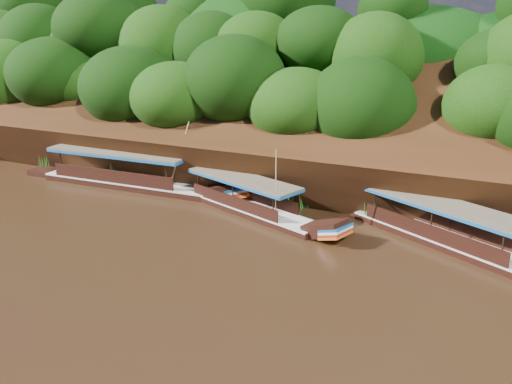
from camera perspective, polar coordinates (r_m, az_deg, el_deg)
ground at (r=25.81m, az=-6.59°, el=-7.95°), size 160.00×160.00×0.00m
riverbank at (r=45.07m, az=8.64°, el=6.00°), size 120.00×30.06×19.40m
boat_0 at (r=28.78m, az=22.70°, el=-5.33°), size 13.52×8.31×5.30m
boat_1 at (r=31.58m, az=0.17°, el=-1.81°), size 12.55×5.90×5.19m
boat_2 at (r=37.88m, az=-12.98°, el=1.35°), size 17.13×3.28×5.68m
reeds at (r=34.34m, az=-2.45°, el=0.55°), size 50.09×2.19×2.04m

